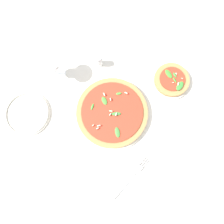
% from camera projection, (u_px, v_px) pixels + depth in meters
% --- Properties ---
extents(ground_plane, '(6.00, 6.00, 0.00)m').
position_uv_depth(ground_plane, '(115.00, 110.00, 0.97)').
color(ground_plane, silver).
extents(pizza_arugula_main, '(0.33, 0.33, 0.05)m').
position_uv_depth(pizza_arugula_main, '(112.00, 113.00, 0.95)').
color(pizza_arugula_main, silver).
rests_on(pizza_arugula_main, ground_plane).
extents(pizza_personal_side, '(0.18, 0.18, 0.05)m').
position_uv_depth(pizza_personal_side, '(171.00, 80.00, 0.98)').
color(pizza_personal_side, silver).
rests_on(pizza_personal_side, ground_plane).
extents(wine_glass, '(0.09, 0.09, 0.14)m').
position_uv_depth(wine_glass, '(52.00, 65.00, 0.91)').
color(wine_glass, white).
rests_on(wine_glass, ground_plane).
extents(napkin, '(0.13, 0.10, 0.01)m').
position_uv_depth(napkin, '(128.00, 180.00, 0.90)').
color(napkin, white).
rests_on(napkin, ground_plane).
extents(fork, '(0.21, 0.10, 0.00)m').
position_uv_depth(fork, '(130.00, 179.00, 0.90)').
color(fork, silver).
rests_on(fork, ground_plane).
extents(side_plate_white, '(0.20, 0.20, 0.02)m').
position_uv_depth(side_plate_white, '(27.00, 114.00, 0.96)').
color(side_plate_white, silver).
rests_on(side_plate_white, ground_plane).
extents(shaker_pepper, '(0.03, 0.03, 0.07)m').
position_uv_depth(shaker_pepper, '(99.00, 61.00, 0.98)').
color(shaker_pepper, silver).
rests_on(shaker_pepper, ground_plane).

